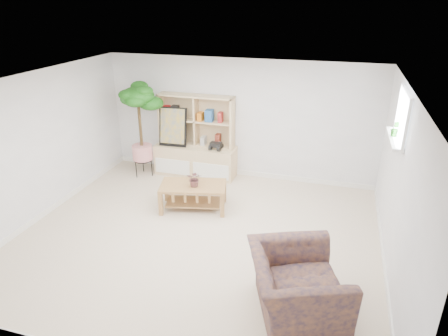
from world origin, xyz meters
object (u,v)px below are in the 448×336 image
(armchair, at_px, (297,283))
(storage_unit, at_px, (195,137))
(coffee_table, at_px, (193,197))
(floor_tree, at_px, (141,131))

(armchair, bearing_deg, storage_unit, 15.19)
(armchair, bearing_deg, coffee_table, 24.00)
(storage_unit, distance_m, floor_tree, 1.10)
(floor_tree, distance_m, armchair, 4.76)
(storage_unit, height_order, coffee_table, storage_unit)
(coffee_table, height_order, floor_tree, floor_tree)
(storage_unit, bearing_deg, floor_tree, -161.35)
(coffee_table, distance_m, armchair, 2.91)
(floor_tree, bearing_deg, coffee_table, -35.12)
(storage_unit, relative_size, coffee_table, 1.48)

